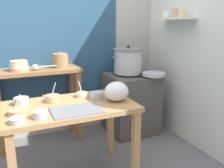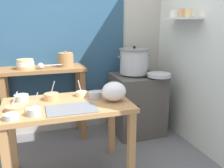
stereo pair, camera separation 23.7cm
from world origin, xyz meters
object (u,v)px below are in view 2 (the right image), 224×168
serving_tray (72,109)px  prep_bowl_1 (82,93)px  prep_bowl_5 (21,98)px  steamer_pot (134,61)px  prep_bowl_0 (51,96)px  prep_bowl_2 (95,95)px  back_shelf_table (44,86)px  prep_bowl_4 (15,108)px  ladle (42,66)px  wide_pan (159,75)px  stove_block (136,103)px  prep_bowl_6 (11,116)px  plastic_bag (114,91)px  prep_bowl_3 (34,111)px  prep_table (68,115)px  clay_pot (66,60)px  bowl_stack_enamel (25,64)px

serving_tray → prep_bowl_1: bearing=66.2°
prep_bowl_5 → steamer_pot: bearing=22.9°
prep_bowl_0 → prep_bowl_2: bearing=-11.2°
back_shelf_table → prep_bowl_4: (-0.26, -0.90, 0.07)m
ladle → prep_bowl_4: (-0.25, -0.81, -0.19)m
prep_bowl_1 → wide_pan: bearing=16.4°
prep_bowl_0 → serving_tray: bearing=-66.4°
prep_bowl_1 → stove_block: bearing=33.1°
prep_bowl_1 → prep_bowl_6: size_ratio=1.38×
ladle → plastic_bag: size_ratio=1.39×
back_shelf_table → stove_block: bearing=-6.5°
wide_pan → prep_bowl_6: wide_pan is taller
back_shelf_table → prep_bowl_1: 0.74m
wide_pan → prep_bowl_3: prep_bowl_3 is taller
ladle → prep_bowl_5: size_ratio=2.40×
prep_table → clay_pot: size_ratio=5.94×
prep_bowl_2 → prep_bowl_1: bearing=134.1°
prep_bowl_1 → prep_bowl_4: (-0.58, -0.24, -0.00)m
prep_table → prep_bowl_6: (-0.44, -0.24, 0.13)m
clay_pot → ladle: clay_pot is taller
clay_pot → ladle: size_ratio=0.61×
prep_bowl_0 → prep_bowl_3: size_ratio=1.00×
bowl_stack_enamel → prep_bowl_6: (-0.09, -1.04, -0.21)m
prep_bowl_2 → prep_bowl_4: size_ratio=0.77×
steamer_pot → prep_bowl_0: size_ratio=2.39×
bowl_stack_enamel → prep_bowl_2: size_ratio=1.69×
plastic_bag → wide_pan: plastic_bag is taller
back_shelf_table → prep_bowl_5: (-0.22, -0.67, 0.08)m
prep_table → serving_tray: size_ratio=2.75×
prep_bowl_0 → prep_bowl_6: size_ratio=1.57×
prep_bowl_2 → prep_bowl_4: bearing=-169.7°
serving_tray → ladle: bearing=101.2°
ladle → prep_bowl_2: size_ratio=2.54×
prep_bowl_4 → prep_bowl_5: size_ratio=1.22×
plastic_bag → prep_bowl_5: size_ratio=1.73×
bowl_stack_enamel → prep_bowl_3: bearing=-86.2°
steamer_pot → prep_bowl_5: size_ratio=3.33×
prep_bowl_2 → back_shelf_table: bearing=119.0°
clay_pot → prep_bowl_1: (0.05, -0.66, -0.23)m
back_shelf_table → wide_pan: 1.37m
stove_block → steamer_pot: steamer_pot is taller
ladle → prep_table: bearing=-77.3°
prep_table → prep_bowl_5: (-0.38, 0.17, 0.15)m
prep_bowl_4 → prep_bowl_6: size_ratio=1.38×
steamer_pot → prep_bowl_6: steamer_pot is taller
clay_pot → plastic_bag: (0.30, -0.90, -0.17)m
bowl_stack_enamel → ladle: 0.18m
prep_bowl_1 → prep_bowl_6: (-0.60, -0.41, -0.00)m
clay_pot → prep_bowl_1: bearing=-85.5°
bowl_stack_enamel → prep_bowl_2: bowl_stack_enamel is taller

